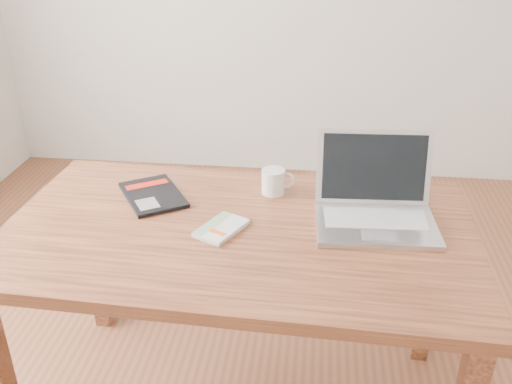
# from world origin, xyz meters

# --- Properties ---
(room) EXTENTS (4.04, 4.04, 2.70)m
(room) POSITION_xyz_m (-0.07, 0.00, 1.36)
(room) COLOR brown
(room) RESTS_ON ground
(desk) EXTENTS (1.51, 0.90, 0.75)m
(desk) POSITION_xyz_m (-0.16, -0.09, 0.66)
(desk) COLOR brown
(desk) RESTS_ON ground
(white_guidebook) EXTENTS (0.17, 0.20, 0.02)m
(white_guidebook) POSITION_xyz_m (-0.20, -0.11, 0.76)
(white_guidebook) COLOR beige
(white_guidebook) RESTS_ON desk
(black_guidebook) EXTENTS (0.29, 0.32, 0.01)m
(black_guidebook) POSITION_xyz_m (-0.48, 0.09, 0.76)
(black_guidebook) COLOR black
(black_guidebook) RESTS_ON desk
(laptop) EXTENTS (0.39, 0.33, 0.26)m
(laptop) POSITION_xyz_m (0.27, 0.01, 0.80)
(laptop) COLOR silver
(laptop) RESTS_ON desk
(coffee_mug) EXTENTS (0.12, 0.08, 0.09)m
(coffee_mug) POSITION_xyz_m (-0.06, 0.16, 0.80)
(coffee_mug) COLOR white
(coffee_mug) RESTS_ON desk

